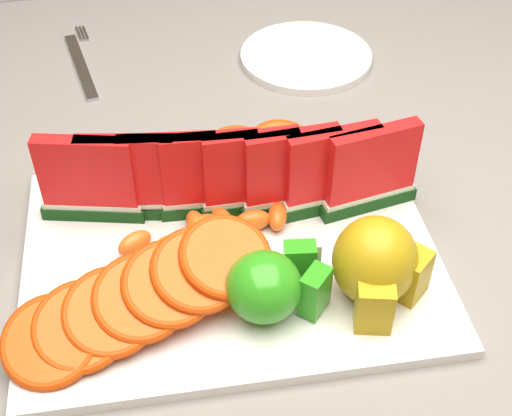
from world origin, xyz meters
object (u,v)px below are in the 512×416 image
object	(u,v)px
pear_cluster	(377,265)
fork	(81,63)
platter	(231,256)
side_plate	(306,56)
apple_cluster	(271,285)

from	to	relation	value
pear_cluster	fork	distance (m)	0.54
platter	side_plate	distance (m)	0.39
side_plate	fork	size ratio (longest dim) A/B	0.99
pear_cluster	side_plate	distance (m)	0.43
platter	pear_cluster	distance (m)	0.15
platter	fork	bearing A→B (deg)	111.35
platter	apple_cluster	bearing A→B (deg)	-70.54
pear_cluster	fork	bearing A→B (deg)	120.73
fork	platter	bearing A→B (deg)	-68.65
platter	fork	world-z (taller)	platter
pear_cluster	side_plate	xyz separation A→B (m)	(0.03, 0.43, -0.05)
pear_cluster	fork	world-z (taller)	pear_cluster
side_plate	fork	xyz separation A→B (m)	(-0.31, 0.04, -0.00)
pear_cluster	apple_cluster	bearing A→B (deg)	-177.63
apple_cluster	pear_cluster	xyz separation A→B (m)	(0.10, 0.00, 0.01)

